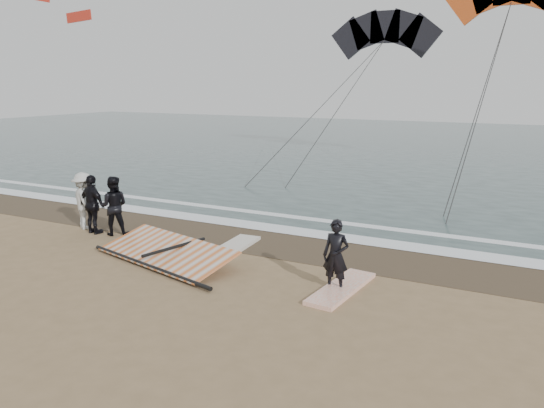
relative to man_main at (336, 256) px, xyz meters
The scene contains 11 objects.
ground 3.35m from the man_main, 148.44° to the right, with size 120.00×120.00×0.00m, color #8C704C.
sea 31.44m from the man_main, 95.04° to the left, with size 120.00×54.00×0.02m, color #233838.
wet_sand 4.03m from the man_main, 134.52° to the left, with size 120.00×2.80×0.01m, color #4C3D2B.
foam_near 5.10m from the man_main, 123.26° to the left, with size 120.00×0.90×0.01m, color white.
foam_far 6.57m from the man_main, 115.04° to the left, with size 120.00×0.45×0.01m, color white.
man_main is the anchor object (origin of this frame).
board_white 0.83m from the man_main, 31.34° to the left, with size 0.71×2.53×0.10m, color white.
board_cream 4.17m from the man_main, 158.50° to the left, with size 0.71×2.68×0.11m, color beige.
trio_cluster 8.90m from the man_main, behind, with size 2.70×1.26×1.94m.
sail_rig 5.01m from the man_main, behind, with size 4.80×2.75×0.52m.
kite_dark 25.23m from the man_main, 103.49° to the left, with size 8.18×6.96×15.79m.
Camera 1 is at (6.80, -9.52, 4.82)m, focal length 35.00 mm.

